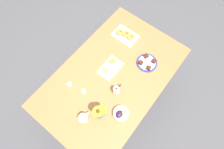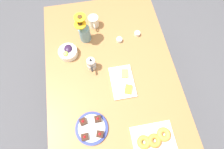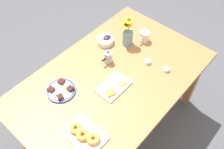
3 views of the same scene
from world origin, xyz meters
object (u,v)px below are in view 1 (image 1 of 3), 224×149
Objects in this scene: grape_bowl at (121,114)px; jam_cup_berry at (84,91)px; dining_table at (112,79)px; dessert_plate at (147,63)px; jam_cup_honey at (69,84)px; flower_vase at (100,113)px; coffee_mug at (84,118)px; moka_pot at (116,90)px; croissant_platter at (125,35)px; cheese_platter at (110,67)px.

grape_bowl is 3.09× the size of jam_cup_berry.
dessert_plate is (0.35, -0.20, 0.10)m from dining_table.
jam_cup_honey is 0.19× the size of flower_vase.
jam_cup_berry is at bearing 75.67° from flower_vase.
coffee_mug is (-0.51, -0.07, 0.13)m from dining_table.
moka_pot is (0.27, 0.02, -0.04)m from flower_vase.
jam_cup_honey is at bearing 119.41° from moka_pot.
moka_pot is at bearing -60.59° from jam_cup_honey.
croissant_platter is at bearing 28.91° from moka_pot.
dessert_plate is (0.61, 0.11, -0.02)m from grape_bowl.
dessert_plate reaches higher than cheese_platter.
jam_cup_berry is 0.74m from dessert_plate.
cheese_platter is at bearing 136.44° from dessert_plate.
dining_table is 0.54m from croissant_platter.
cheese_platter is at bearing 27.32° from flower_vase.
flower_vase is (-0.73, 0.04, 0.08)m from dessert_plate.
moka_pot is (-0.60, -0.33, 0.03)m from croissant_platter.
jam_cup_honey is 0.22× the size of dessert_plate.
croissant_platter is 0.84m from jam_cup_honey.
moka_pot is at bearing -128.03° from dining_table.
moka_pot is at bearing -129.17° from cheese_platter.
croissant_platter is 0.69m from moka_pot.
grape_bowl is 3.09× the size of jam_cup_honey.
grape_bowl is 0.50m from cheese_platter.
jam_cup_berry is at bearing 173.06° from cheese_platter.
croissant_platter is 5.83× the size of jam_cup_honey.
jam_cup_berry is 0.22× the size of dessert_plate.
flower_vase reaches higher than croissant_platter.
dining_table is 6.41× the size of flower_vase.
jam_cup_honey is at bearing 64.72° from coffee_mug.
croissant_platter is 1.12× the size of flower_vase.
jam_cup_berry is (-0.37, 0.05, 0.01)m from cheese_platter.
cheese_platter is 0.93× the size of croissant_platter.
moka_pot reaches higher than dessert_plate.
grape_bowl is 1.25× the size of moka_pot.
croissant_platter is at bearing 70.54° from dessert_plate.
jam_cup_berry is (-0.31, 0.12, 0.10)m from dining_table.
coffee_mug reaches higher than jam_cup_honey.
flower_vase is at bearing 128.65° from grape_bowl.
grape_bowl is at bearing -146.23° from croissant_platter.
grape_bowl is at bearing -81.68° from jam_cup_honey.
jam_cup_honey reaches higher than dining_table.
jam_cup_honey is 0.85m from dessert_plate.
dining_table is at bearing 22.47° from flower_vase.
flower_vase reaches higher than coffee_mug.
coffee_mug is 1.03m from croissant_platter.
coffee_mug reaches higher than jam_cup_berry.
flower_vase is at bearing -152.68° from cheese_platter.
croissant_platter is (0.75, 0.50, -0.01)m from grape_bowl.
flower_vase is at bearing -158.18° from croissant_platter.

